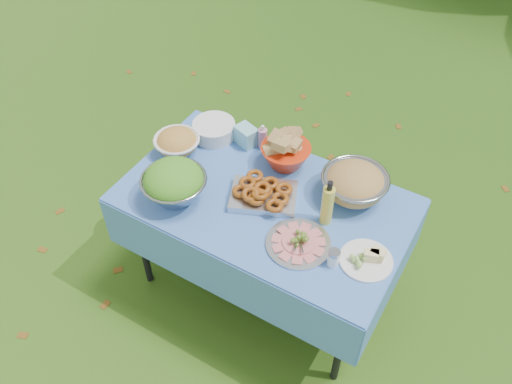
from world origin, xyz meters
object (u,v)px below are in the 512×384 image
bread_bowl (286,151)px  oil_bottle (328,202)px  salad_bowl (174,183)px  pasta_bowl_steel (355,183)px  charcuterie_platter (299,239)px  plate_stack (214,130)px  picnic_table (264,245)px

bread_bowl → oil_bottle: 0.45m
salad_bowl → pasta_bowl_steel: bearing=31.6°
pasta_bowl_steel → charcuterie_platter: 0.44m
charcuterie_platter → oil_bottle: 0.22m
plate_stack → pasta_bowl_steel: 0.88m
salad_bowl → pasta_bowl_steel: (0.77, 0.47, -0.02)m
bread_bowl → charcuterie_platter: bearing=-55.2°
plate_stack → oil_bottle: bearing=-17.7°
plate_stack → oil_bottle: oil_bottle is taller
bread_bowl → salad_bowl: bearing=-125.3°
plate_stack → charcuterie_platter: plate_stack is taller
bread_bowl → oil_bottle: bearing=-35.7°
picnic_table → plate_stack: plate_stack is taller
bread_bowl → charcuterie_platter: (0.32, -0.46, -0.05)m
salad_bowl → picnic_table: bearing=29.4°
picnic_table → bread_bowl: size_ratio=5.40×
oil_bottle → plate_stack: bearing=162.3°
salad_bowl → plate_stack: bearing=101.5°
plate_stack → bread_bowl: 0.47m
pasta_bowl_steel → plate_stack: bearing=177.7°
salad_bowl → charcuterie_platter: bearing=4.1°
plate_stack → bread_bowl: (0.46, -0.00, 0.05)m
charcuterie_platter → oil_bottle: size_ratio=1.16×
bread_bowl → charcuterie_platter: bread_bowl is taller
plate_stack → pasta_bowl_steel: (0.87, -0.04, 0.05)m
plate_stack → charcuterie_platter: (0.78, -0.46, -0.01)m
salad_bowl → bread_bowl: (0.36, 0.51, -0.02)m
plate_stack → bread_bowl: bread_bowl is taller
charcuterie_platter → plate_stack: bearing=149.5°
picnic_table → charcuterie_platter: charcuterie_platter is taller
salad_bowl → plate_stack: (-0.10, 0.51, -0.06)m
plate_stack → oil_bottle: (0.83, -0.26, 0.09)m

